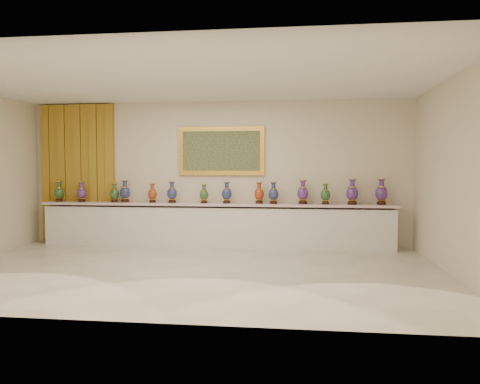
{
  "coord_description": "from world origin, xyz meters",
  "views": [
    {
      "loc": [
        1.7,
        -7.16,
        1.63
      ],
      "look_at": [
        0.59,
        1.7,
        1.16
      ],
      "focal_mm": 35.0,
      "sensor_mm": 36.0,
      "label": 1
    }
  ],
  "objects_px": {
    "counter": "(215,225)",
    "vase_1": "(82,193)",
    "vase_2": "(114,194)",
    "vase_0": "(59,192)"
  },
  "relations": [
    {
      "from": "counter",
      "to": "vase_1",
      "type": "distance_m",
      "value": 2.94
    },
    {
      "from": "vase_2",
      "to": "counter",
      "type": "bearing_deg",
      "value": 0.44
    },
    {
      "from": "vase_1",
      "to": "vase_2",
      "type": "xyz_separation_m",
      "value": [
        0.72,
        0.01,
        -0.02
      ]
    },
    {
      "from": "counter",
      "to": "vase_1",
      "type": "relative_size",
      "value": 16.97
    },
    {
      "from": "vase_0",
      "to": "vase_1",
      "type": "distance_m",
      "value": 0.52
    },
    {
      "from": "vase_0",
      "to": "vase_2",
      "type": "distance_m",
      "value": 1.24
    },
    {
      "from": "vase_0",
      "to": "vase_1",
      "type": "relative_size",
      "value": 1.02
    },
    {
      "from": "counter",
      "to": "vase_0",
      "type": "distance_m",
      "value": 3.45
    },
    {
      "from": "counter",
      "to": "vase_2",
      "type": "relative_size",
      "value": 18.59
    },
    {
      "from": "vase_0",
      "to": "vase_1",
      "type": "height_order",
      "value": "vase_0"
    }
  ]
}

